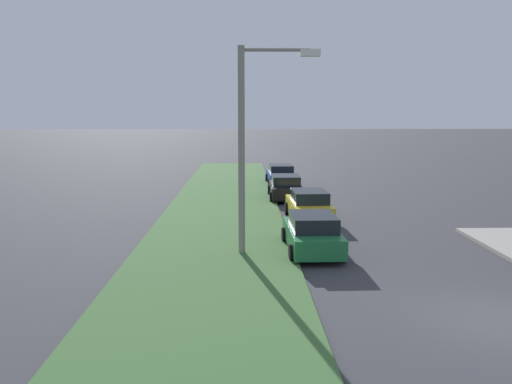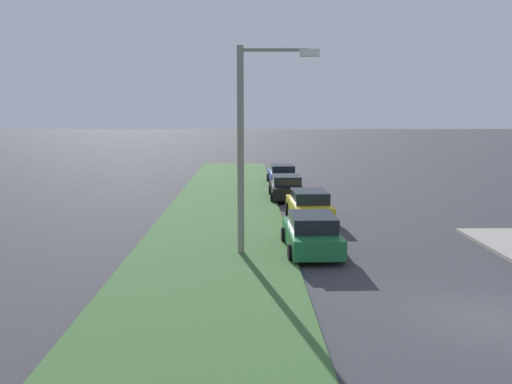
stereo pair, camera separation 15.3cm
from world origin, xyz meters
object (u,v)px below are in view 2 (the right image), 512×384
object	(u,v)px
parked_car_yellow	(309,206)
streetlight	(250,136)
parked_car_black	(286,188)
parked_car_green	(312,234)
parked_car_blue	(282,175)

from	to	relation	value
parked_car_yellow	streetlight	xyz separation A→B (m)	(-6.31, 2.90, 3.67)
parked_car_black	streetlight	world-z (taller)	streetlight
parked_car_black	parked_car_green	bearing A→B (deg)	-179.45
parked_car_green	streetlight	bearing A→B (deg)	98.89
parked_car_green	streetlight	world-z (taller)	streetlight
parked_car_green	parked_car_black	xyz separation A→B (m)	(12.05, 0.04, 0.00)
parked_car_yellow	parked_car_black	size ratio (longest dim) A/B	1.01
parked_car_blue	streetlight	bearing A→B (deg)	171.22
parked_car_blue	streetlight	size ratio (longest dim) A/B	0.58
parked_car_black	streetlight	xyz separation A→B (m)	(-12.46, 2.25, 3.67)
parked_car_green	parked_car_blue	xyz separation A→B (m)	(18.33, -0.13, 0.00)
parked_car_green	parked_car_blue	world-z (taller)	same
parked_car_green	streetlight	xyz separation A→B (m)	(-0.40, 2.29, 3.67)
parked_car_blue	parked_car_black	bearing A→B (deg)	177.08
streetlight	parked_car_black	bearing A→B (deg)	-10.24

